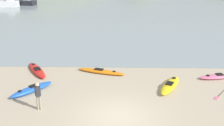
% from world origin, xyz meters
% --- Properties ---
extents(ground_plane, '(400.00, 400.00, 0.00)m').
position_xyz_m(ground_plane, '(0.00, 0.00, 0.00)').
color(ground_plane, tan).
extents(bay_water, '(160.00, 70.00, 0.06)m').
position_xyz_m(bay_water, '(0.00, 42.03, 0.03)').
color(bay_water, gray).
rests_on(bay_water, ground_plane).
extents(kayak_on_sand_0, '(2.71, 1.22, 0.33)m').
position_xyz_m(kayak_on_sand_0, '(6.81, 5.13, 0.14)').
color(kayak_on_sand_0, '#E5668C').
rests_on(kayak_on_sand_0, ground_plane).
extents(kayak_on_sand_1, '(2.42, 3.35, 0.34)m').
position_xyz_m(kayak_on_sand_1, '(-5.92, 6.03, 0.15)').
color(kayak_on_sand_1, red).
rests_on(kayak_on_sand_1, ground_plane).
extents(kayak_on_sand_2, '(2.04, 3.11, 0.38)m').
position_xyz_m(kayak_on_sand_2, '(3.30, 3.59, 0.17)').
color(kayak_on_sand_2, yellow).
rests_on(kayak_on_sand_2, ground_plane).
extents(kayak_on_sand_3, '(2.33, 2.65, 0.39)m').
position_xyz_m(kayak_on_sand_3, '(-5.25, 2.76, 0.17)').
color(kayak_on_sand_3, blue).
rests_on(kayak_on_sand_3, ground_plane).
extents(kayak_on_sand_4, '(3.58, 1.67, 0.31)m').
position_xyz_m(kayak_on_sand_4, '(-1.21, 5.90, 0.13)').
color(kayak_on_sand_4, orange).
rests_on(kayak_on_sand_4, ground_plane).
extents(person_near_foreground, '(0.32, 0.24, 1.57)m').
position_xyz_m(person_near_foreground, '(-4.19, 0.65, 0.90)').
color(person_near_foreground, gray).
rests_on(person_near_foreground, ground_plane).
extents(moored_boat_0, '(3.83, 2.20, 1.79)m').
position_xyz_m(moored_boat_0, '(-21.52, 40.06, 0.69)').
color(moored_boat_0, white).
rests_on(moored_boat_0, bay_water).
extents(moored_boat_1, '(4.42, 2.80, 1.54)m').
position_xyz_m(moored_boat_1, '(-19.06, 42.58, 0.60)').
color(moored_boat_1, black).
rests_on(moored_boat_1, bay_water).
extents(loose_paddle, '(1.88, 2.28, 0.03)m').
position_xyz_m(loose_paddle, '(6.48, 3.11, 0.01)').
color(loose_paddle, black).
rests_on(loose_paddle, ground_plane).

